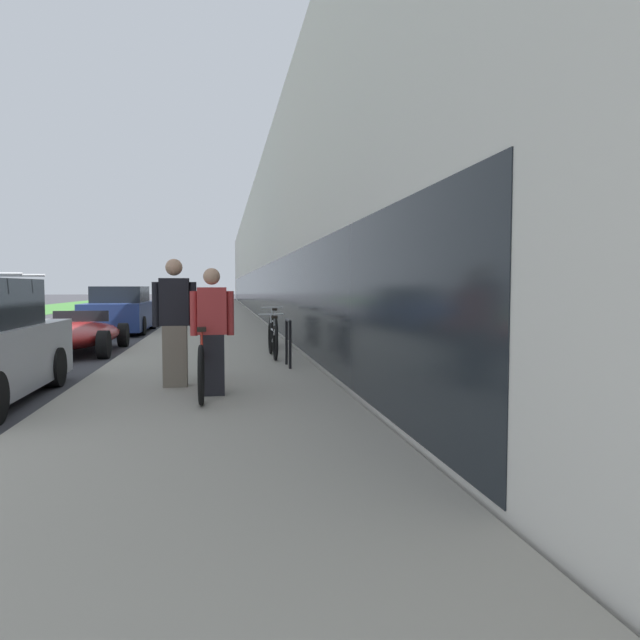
{
  "coord_description": "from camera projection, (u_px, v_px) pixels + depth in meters",
  "views": [
    {
      "loc": [
        5.49,
        -5.66,
        1.52
      ],
      "look_at": [
        8.57,
        12.07,
        0.46
      ],
      "focal_mm": 32.0,
      "sensor_mm": 36.0,
      "label": 1
    }
  ],
  "objects": [
    {
      "name": "tandem_bicycle",
      "position": [
        204.0,
        362.0,
        7.79
      ],
      "size": [
        0.52,
        2.73,
        0.92
      ],
      "color": "black",
      "rests_on": "sidewalk_slab"
    },
    {
      "name": "sidewalk_slab",
      "position": [
        216.0,
        318.0,
        26.27
      ],
      "size": [
        3.76,
        70.0,
        0.1
      ],
      "color": "gray",
      "rests_on": "ground"
    },
    {
      "name": "person_bystander",
      "position": [
        175.0,
        323.0,
        8.08
      ],
      "size": [
        0.62,
        0.24,
        1.81
      ],
      "color": "#756B5B",
      "rests_on": "sidewalk_slab"
    },
    {
      "name": "cruiser_bike_middle",
      "position": [
        273.0,
        330.0,
        13.59
      ],
      "size": [
        0.52,
        1.75,
        0.93
      ],
      "color": "black",
      "rests_on": "sidewalk_slab"
    },
    {
      "name": "vintage_roadster_curbside",
      "position": [
        76.0,
        335.0,
        13.08
      ],
      "size": [
        1.91,
        4.23,
        0.95
      ],
      "color": "maroon",
      "rests_on": "ground"
    },
    {
      "name": "cruiser_bike_nearest",
      "position": [
        273.0,
        339.0,
        11.47
      ],
      "size": [
        0.52,
        1.74,
        0.86
      ],
      "color": "black",
      "rests_on": "sidewalk_slab"
    },
    {
      "name": "person_rider",
      "position": [
        212.0,
        331.0,
        7.45
      ],
      "size": [
        0.57,
        0.22,
        1.66
      ],
      "color": "black",
      "rests_on": "sidewalk_slab"
    },
    {
      "name": "storefront_facade",
      "position": [
        331.0,
        255.0,
        35.12
      ],
      "size": [
        10.01,
        70.0,
        6.91
      ],
      "color": "silver",
      "rests_on": "ground"
    },
    {
      "name": "parked_sedan_far",
      "position": [
        121.0,
        311.0,
        18.95
      ],
      "size": [
        1.89,
        4.71,
        1.53
      ],
      "color": "navy",
      "rests_on": "ground"
    },
    {
      "name": "bike_rack_hoop",
      "position": [
        288.0,
        338.0,
        10.11
      ],
      "size": [
        0.05,
        0.6,
        0.84
      ],
      "color": "black",
      "rests_on": "sidewalk_slab"
    }
  ]
}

